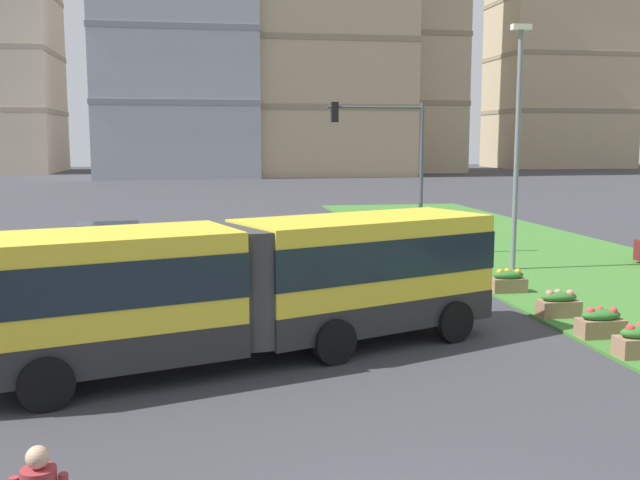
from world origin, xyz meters
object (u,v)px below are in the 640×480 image
Objects in this scene: apartment_tower_eastcentre at (390,9)px; traffic_light_far_right at (392,152)px; flower_planter_3 at (601,323)px; apartment_tower_west at (1,26)px; apartment_tower_east at (560,60)px; streetlight_median at (517,138)px; car_grey_wagon at (111,244)px; flower_planter_5 at (508,281)px; flower_planter_4 at (559,304)px; apartment_tower_westcentre at (175,1)px; articulated_bus at (254,284)px.

traffic_light_far_right is at bearing -104.84° from apartment_tower_eastcentre.
apartment_tower_west is (-36.86, 100.02, 20.71)m from flower_planter_3.
streetlight_median is at bearing -118.03° from apartment_tower_east.
traffic_light_far_right is at bearing -120.79° from apartment_tower_east.
streetlight_median is at bearing -16.18° from car_grey_wagon.
flower_planter_5 is at bearing 90.00° from flower_planter_3.
flower_planter_3 is at bearing -82.82° from traffic_light_far_right.
flower_planter_3 and flower_planter_4 have the same top height.
apartment_tower_west reaches higher than car_grey_wagon.
apartment_tower_eastcentre is 34.58m from apartment_tower_east.
car_grey_wagon is at bearing -91.07° from apartment_tower_westcentre.
apartment_tower_eastcentre reaches higher than flower_planter_5.
apartment_tower_east is at bearing 18.58° from apartment_tower_westcentre.
apartment_tower_eastcentre reaches higher than streetlight_median.
apartment_tower_west is 30.90m from apartment_tower_westcentre.
flower_planter_3 is 5.38m from flower_planter_5.
traffic_light_far_right is 95.10m from apartment_tower_west.
flower_planter_3 is 10.43m from streetlight_median.
flower_planter_5 is (0.00, 3.28, 0.00)m from flower_planter_4.
streetlight_median is (1.90, 3.86, 4.45)m from flower_planter_5.
apartment_tower_westcentre reaches higher than flower_planter_5.
streetlight_median is 0.24× the size of apartment_tower_east.
traffic_light_far_right is at bearing -81.79° from apartment_tower_westcentre.
car_grey_wagon is 4.12× the size of flower_planter_5.
apartment_tower_east is at bearing 59.21° from traffic_light_far_right.
streetlight_median is (10.27, 9.26, 3.22)m from articulated_bus.
car_grey_wagon is 0.72× the size of traffic_light_far_right.
flower_planter_5 is at bearing -81.40° from apartment_tower_westcentre.
apartment_tower_east is (52.19, 98.30, 17.83)m from flower_planter_5.
apartment_tower_westcentre is (-11.62, 76.85, 21.76)m from flower_planter_5.
apartment_tower_east is (89.05, 3.66, -2.88)m from apartment_tower_west.
apartment_tower_eastcentre is (21.28, 80.32, 19.68)m from traffic_light_far_right.
flower_planter_3 is at bearing -81.95° from apartment_tower_westcentre.
apartment_tower_eastcentre is at bearing 78.17° from flower_planter_3.
flower_planter_4 is 115.59m from apartment_tower_east.
traffic_light_far_right reaches higher than car_grey_wagon.
apartment_tower_west is at bearing 112.08° from traffic_light_far_right.
flower_planter_4 is at bearing 90.00° from flower_planter_3.
apartment_tower_east is (53.86, 90.39, 13.94)m from traffic_light_far_right.
flower_planter_5 is 8.98m from traffic_light_far_right.
car_grey_wagon reaches higher than flower_planter_4.
flower_planter_5 is at bearing 90.00° from flower_planter_4.
articulated_bus is at bearing -165.78° from flower_planter_4.
apartment_tower_west is at bearing 110.23° from flower_planter_3.
apartment_tower_westcentre is at bearing -161.42° from apartment_tower_east.
apartment_tower_eastcentre reaches higher than apartment_tower_east.
streetlight_median is (1.90, 7.14, 4.45)m from flower_planter_4.
apartment_tower_westcentre reaches higher than traffic_light_far_right.
apartment_tower_eastcentre reaches higher than articulated_bus.
flower_planter_3 is 85.85m from apartment_tower_westcentre.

